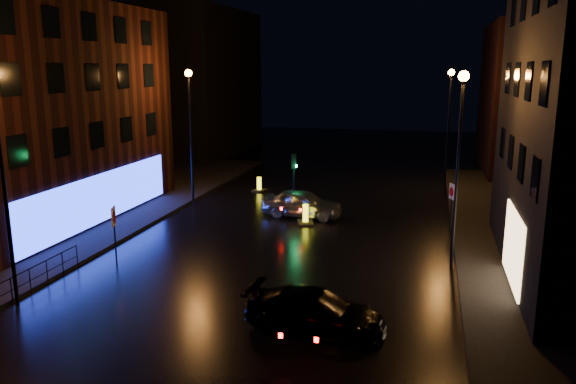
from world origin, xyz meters
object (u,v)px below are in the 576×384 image
object	(u,v)px
bollard_near	(305,219)
road_sign_right	(452,196)
road_sign_left	(114,222)
traffic_signal	(294,202)
bollard_far	(259,188)
silver_hatchback	(302,203)
dark_sedan	(316,311)

from	to	relation	value
bollard_near	road_sign_right	distance (m)	7.95
road_sign_left	traffic_signal	bearing A→B (deg)	44.99
traffic_signal	bollard_far	xyz separation A→B (m)	(-3.62, 4.62, -0.29)
traffic_signal	silver_hatchback	xyz separation A→B (m)	(0.84, -1.41, 0.29)
road_sign_left	silver_hatchback	bearing A→B (deg)	38.32
silver_hatchback	road_sign_right	bearing A→B (deg)	-90.27
dark_sedan	road_sign_right	size ratio (longest dim) A/B	1.87
silver_hatchback	road_sign_right	size ratio (longest dim) A/B	1.85
road_sign_left	road_sign_right	distance (m)	17.07
traffic_signal	road_sign_right	distance (m)	9.45
traffic_signal	dark_sedan	bearing A→B (deg)	-73.86
bollard_far	dark_sedan	bearing A→B (deg)	-58.48
silver_hatchback	dark_sedan	world-z (taller)	silver_hatchback
bollard_near	road_sign_left	bearing A→B (deg)	-144.67
dark_sedan	bollard_far	distance (m)	21.58
dark_sedan	bollard_far	world-z (taller)	dark_sedan
traffic_signal	road_sign_left	bearing A→B (deg)	-115.05
road_sign_left	road_sign_right	world-z (taller)	road_sign_left
bollard_near	bollard_far	world-z (taller)	bollard_near
dark_sedan	road_sign_right	xyz separation A→B (m)	(4.64, 13.24, 1.20)
silver_hatchback	bollard_far	bearing A→B (deg)	41.38
silver_hatchback	bollard_far	distance (m)	7.52
bollard_near	road_sign_left	xyz separation A→B (m)	(-6.64, -8.53, 1.72)
dark_sedan	bollard_near	distance (m)	12.97
silver_hatchback	dark_sedan	xyz separation A→B (m)	(3.61, -13.98, -0.11)
bollard_far	road_sign_right	distance (m)	14.50
traffic_signal	silver_hatchback	world-z (taller)	traffic_signal
silver_hatchback	bollard_far	world-z (taller)	silver_hatchback
dark_sedan	silver_hatchback	bearing A→B (deg)	19.72
bollard_far	road_sign_left	size ratio (longest dim) A/B	0.47
traffic_signal	road_sign_left	size ratio (longest dim) A/B	1.32
bollard_far	road_sign_left	bearing A→B (deg)	-86.46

